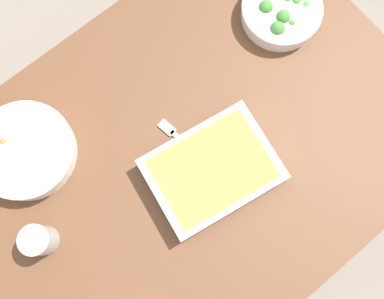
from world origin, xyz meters
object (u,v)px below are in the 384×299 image
object	(u,v)px
drink_cup	(40,240)
fork_on_table	(182,141)
stew_bowl	(25,151)
baking_dish	(212,170)
spoon_by_stew	(45,159)
broccoli_bowl	(281,11)

from	to	relation	value
drink_cup	fork_on_table	xyz separation A→B (m)	(-0.41, 0.02, -0.04)
stew_bowl	fork_on_table	xyz separation A→B (m)	(-0.32, 0.22, -0.03)
baking_dish	fork_on_table	distance (m)	0.11
fork_on_table	baking_dish	bearing A→B (deg)	93.13
baking_dish	fork_on_table	bearing A→B (deg)	-86.87
stew_bowl	spoon_by_stew	distance (m)	0.05
stew_bowl	baking_dish	world-z (taller)	same
broccoli_bowl	drink_cup	distance (m)	0.84
baking_dish	broccoli_bowl	bearing A→B (deg)	-152.78
spoon_by_stew	fork_on_table	distance (m)	0.35
drink_cup	spoon_by_stew	size ratio (longest dim) A/B	0.53
drink_cup	spoon_by_stew	xyz separation A→B (m)	(-0.12, -0.16, -0.03)
broccoli_bowl	spoon_by_stew	size ratio (longest dim) A/B	1.34
spoon_by_stew	baking_dish	bearing A→B (deg)	136.13
broccoli_bowl	baking_dish	bearing A→B (deg)	27.22
broccoli_bowl	spoon_by_stew	distance (m)	0.72
stew_bowl	drink_cup	xyz separation A→B (m)	(0.09, 0.20, 0.01)
stew_bowl	baking_dish	bearing A→B (deg)	134.67
stew_bowl	drink_cup	distance (m)	0.22
broccoli_bowl	baking_dish	world-z (taller)	broccoli_bowl
stew_bowl	broccoli_bowl	world-z (taller)	broccoli_bowl
stew_bowl	drink_cup	world-z (taller)	drink_cup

